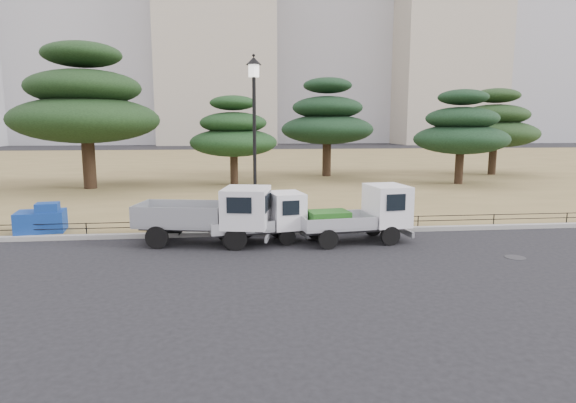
{
  "coord_description": "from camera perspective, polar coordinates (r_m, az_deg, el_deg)",
  "views": [
    {
      "loc": [
        -1.78,
        -14.31,
        3.95
      ],
      "look_at": [
        0.0,
        2.0,
        1.3
      ],
      "focal_mm": 30.0,
      "sensor_mm": 36.0,
      "label": 1
    }
  ],
  "objects": [
    {
      "name": "street_lamp",
      "position": [
        17.22,
        -4.02,
        10.2
      ],
      "size": [
        0.54,
        0.54,
        6.09
      ],
      "color": "black",
      "rests_on": "lawn"
    },
    {
      "name": "pine_east_near",
      "position": [
        32.55,
        19.84,
        7.99
      ],
      "size": [
        5.88,
        5.88,
        5.94
      ],
      "color": "black",
      "rests_on": "lawn"
    },
    {
      "name": "pine_center_left",
      "position": [
        30.37,
        -6.48,
        7.99
      ],
      "size": [
        5.45,
        5.45,
        5.54
      ],
      "color": "black",
      "rests_on": "lawn"
    },
    {
      "name": "tower_east",
      "position": [
        106.88,
        17.97,
        19.57
      ],
      "size": [
        20.0,
        18.0,
        48.0
      ],
      "primitive_type": "cube",
      "color": "#AAA08C",
      "rests_on": "ground"
    },
    {
      "name": "truck_large",
      "position": [
        16.09,
        -9.03,
        -1.31
      ],
      "size": [
        4.58,
        2.49,
        1.89
      ],
      "rotation": [
        0.0,
        0.0,
        -0.19
      ],
      "color": "black",
      "rests_on": "ground"
    },
    {
      "name": "curb",
      "position": [
        17.44,
        -0.21,
        -3.65
      ],
      "size": [
        120.0,
        0.25,
        0.16
      ],
      "primitive_type": "cube",
      "color": "gray",
      "rests_on": "ground"
    },
    {
      "name": "truck_kei_rear",
      "position": [
        16.4,
        8.75,
        -1.47
      ],
      "size": [
        3.8,
        1.99,
        1.9
      ],
      "rotation": [
        0.0,
        0.0,
        0.13
      ],
      "color": "black",
      "rests_on": "ground"
    },
    {
      "name": "lawn",
      "position": [
        45.11,
        -3.96,
        4.24
      ],
      "size": [
        120.0,
        56.0,
        0.15
      ],
      "primitive_type": "cube",
      "color": "olive",
      "rests_on": "ground"
    },
    {
      "name": "ground",
      "position": [
        14.95,
        0.84,
        -6.15
      ],
      "size": [
        220.0,
        220.0,
        0.0
      ],
      "primitive_type": "plane",
      "color": "black"
    },
    {
      "name": "truck_kei_front",
      "position": [
        16.12,
        -2.83,
        -1.99
      ],
      "size": [
        3.34,
        1.86,
        1.67
      ],
      "rotation": [
        0.0,
        0.0,
        0.18
      ],
      "color": "black",
      "rests_on": "ground"
    },
    {
      "name": "pine_east_far",
      "position": [
        39.59,
        23.3,
        8.3
      ],
      "size": [
        6.38,
        6.38,
        6.41
      ],
      "color": "black",
      "rests_on": "lawn"
    },
    {
      "name": "tower_center_left",
      "position": [
        102.11,
        -8.52,
        22.43
      ],
      "size": [
        22.0,
        20.0,
        55.0
      ],
      "primitive_type": "cube",
      "color": "#AAA08C",
      "rests_on": "ground"
    },
    {
      "name": "pipe_fence",
      "position": [
        17.51,
        -0.27,
        -2.39
      ],
      "size": [
        38.0,
        0.04,
        0.4
      ],
      "color": "black",
      "rests_on": "lawn"
    },
    {
      "name": "pine_west_near",
      "position": [
        30.82,
        -22.9,
        10.45
      ],
      "size": [
        8.43,
        8.43,
        8.43
      ],
      "color": "black",
      "rests_on": "lawn"
    },
    {
      "name": "tarp_pile",
      "position": [
        19.23,
        -27.17,
        -1.97
      ],
      "size": [
        1.76,
        1.42,
        1.06
      ],
      "rotation": [
        0.0,
        0.0,
        0.17
      ],
      "color": "navy",
      "rests_on": "lawn"
    },
    {
      "name": "pine_center_right",
      "position": [
        35.44,
        4.66,
        9.65
      ],
      "size": [
        6.68,
        6.68,
        7.08
      ],
      "color": "black",
      "rests_on": "lawn"
    },
    {
      "name": "manhole",
      "position": [
        16.0,
        25.34,
        -6.01
      ],
      "size": [
        0.6,
        0.6,
        0.01
      ],
      "primitive_type": "cylinder",
      "color": "#2D2D30",
      "rests_on": "ground"
    }
  ]
}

